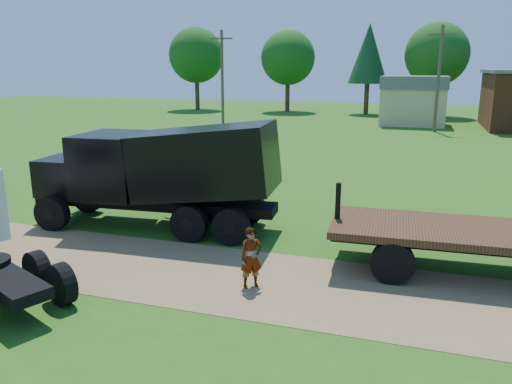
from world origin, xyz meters
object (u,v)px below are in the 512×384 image
(black_dump_truck, at_px, (162,170))
(flatbed_trailer, at_px, (505,242))
(spectator_a, at_px, (251,258))
(orange_pickup, at_px, (173,183))

(black_dump_truck, xyz_separation_m, flatbed_trailer, (10.75, -1.08, -1.08))
(flatbed_trailer, distance_m, spectator_a, 6.81)
(black_dump_truck, height_order, spectator_a, black_dump_truck)
(orange_pickup, bearing_deg, spectator_a, -129.04)
(orange_pickup, height_order, spectator_a, spectator_a)
(black_dump_truck, relative_size, flatbed_trailer, 0.96)
(flatbed_trailer, height_order, spectator_a, flatbed_trailer)
(orange_pickup, xyz_separation_m, flatbed_trailer, (12.15, -4.54, 0.25))
(orange_pickup, distance_m, flatbed_trailer, 12.97)
(black_dump_truck, distance_m, orange_pickup, 3.97)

